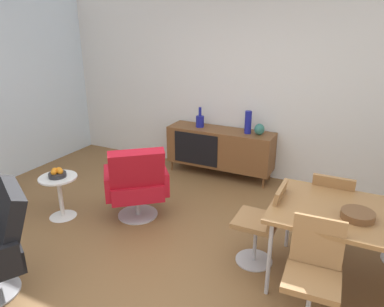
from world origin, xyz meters
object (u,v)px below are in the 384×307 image
Objects in this scene: dining_chair_near_window at (263,220)px; side_table_round at (60,192)px; sideboard at (220,148)px; vase_ceramic_small at (248,122)px; vase_cobalt at (200,121)px; vase_sculptural_dark at (259,129)px; dining_chair_back_left at (331,207)px; dining_table at (372,221)px; dining_chair_front_left at (313,272)px; lounge_chair_red at (136,182)px; fruit_bowl at (57,173)px; wooden_bowl_on_table at (358,215)px.

side_table_round is (-2.40, -0.19, -0.15)m from dining_chair_near_window.
vase_ceramic_small is (0.42, 0.00, 0.44)m from sideboard.
vase_cobalt is 1.88× the size of vase_sculptural_dark.
dining_chair_back_left is (1.13, -1.28, -0.33)m from vase_sculptural_dark.
dining_table is 0.70m from dining_chair_front_left.
lounge_chair_red is at bearing -91.40° from vase_cobalt.
vase_sculptural_dark reaches higher than sideboard.
dining_chair_near_window is (1.18, -1.83, 0.03)m from sideboard.
lounge_chair_red reaches higher than dining_table.
vase_cobalt is 0.92m from vase_sculptural_dark.
vase_ceramic_small is 0.38× the size of dining_chair_near_window.
dining_chair_near_window is at bearing 179.98° from dining_table.
dining_table is 3.31m from side_table_round.
dining_chair_back_left reaches higher than fruit_bowl.
vase_ceramic_small reaches higher than dining_chair_back_left.
dining_chair_back_left is (0.54, 0.56, 0.00)m from dining_chair_near_window.
dining_table is 0.92m from dining_chair_near_window.
side_table_round is (-0.84, -0.37, -0.15)m from lounge_chair_red.
dining_table is at bearing -4.38° from lounge_chair_red.
lounge_chair_red reaches higher than side_table_round.
vase_cobalt is at bearing 130.54° from dining_chair_front_left.
vase_sculptural_dark is at bearing 131.49° from dining_chair_back_left.
wooden_bowl_on_table is 1.30× the size of fruit_bowl.
vase_cobalt is at bearing 179.68° from sideboard.
dining_chair_back_left is at bearing 109.91° from wooden_bowl_on_table.
sideboard is 1.00× the size of dining_table.
lounge_chair_red is (-2.44, 0.19, -0.23)m from dining_table.
dining_chair_near_window is (1.51, -1.84, -0.35)m from vase_cobalt.
dining_chair_front_left is 1.00× the size of dining_chair_back_left.
dining_table is 1.87× the size of dining_chair_front_left.
vase_sculptural_dark is 0.17× the size of lounge_chair_red.
fruit_bowl is (-1.81, -2.02, -0.24)m from vase_sculptural_dark.
vase_sculptural_dark is 1.94m from lounge_chair_red.
wooden_bowl_on_table is at bearing -40.10° from vase_cobalt.
dining_table is at bearing 3.23° from fruit_bowl.
vase_ceramic_small is at bearing 112.49° from dining_chair_near_window.
wooden_bowl_on_table is at bearing 63.10° from dining_chair_front_left.
vase_cobalt is 0.35× the size of dining_chair_front_left.
lounge_chair_red reaches higher than dining_chair_near_window.
vase_ceramic_small is 1.62× the size of fruit_bowl.
fruit_bowl is at bearing -113.65° from vase_cobalt.
vase_sculptural_dark is 2.75m from side_table_round.
vase_sculptural_dark is (0.59, 0.00, 0.36)m from sideboard.
vase_ceramic_small is at bearing 0.26° from sideboard.
sideboard is at bearing -179.74° from vase_ceramic_small.
side_table_round is at bearing -131.75° from vase_sculptural_dark.
vase_ceramic_small is at bearing 51.03° from side_table_round.
vase_ceramic_small is 1.88m from lounge_chair_red.
fruit_bowl is at bearing -131.81° from vase_sculptural_dark.
vase_cobalt is 1.51× the size of fruit_bowl.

